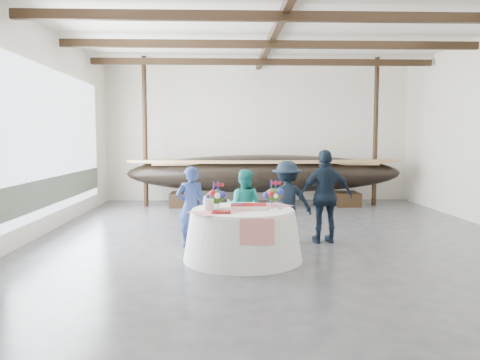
{
  "coord_description": "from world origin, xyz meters",
  "views": [
    {
      "loc": [
        -1.12,
        -9.62,
        2.04
      ],
      "look_at": [
        -0.81,
        -0.4,
        1.23
      ],
      "focal_mm": 35.0,
      "sensor_mm": 36.0,
      "label": 1
    }
  ],
  "objects": [
    {
      "name": "floor",
      "position": [
        0.0,
        0.0,
        0.0
      ],
      "size": [
        10.0,
        12.0,
        0.01
      ],
      "primitive_type": "cube",
      "color": "#3D3D42",
      "rests_on": "ground"
    },
    {
      "name": "pavilion_structure",
      "position": [
        0.0,
        0.79,
        4.0
      ],
      "size": [
        9.8,
        11.76,
        4.5
      ],
      "color": "black",
      "rests_on": "ground"
    },
    {
      "name": "open_bay",
      "position": [
        -4.95,
        1.0,
        1.83
      ],
      "size": [
        0.03,
        7.0,
        3.2
      ],
      "color": "silver",
      "rests_on": "ground"
    },
    {
      "name": "guest_woman_blue",
      "position": [
        -1.76,
        -0.79,
        0.77
      ],
      "size": [
        0.63,
        0.49,
        1.53
      ],
      "primitive_type": "imported",
      "rotation": [
        0.0,
        0.0,
        3.39
      ],
      "color": "navy",
      "rests_on": "ground"
    },
    {
      "name": "wall_left",
      "position": [
        -5.0,
        0.0,
        2.25
      ],
      "size": [
        0.02,
        12.0,
        4.5
      ],
      "primitive_type": "cube",
      "color": "silver",
      "rests_on": "ground"
    },
    {
      "name": "guest_woman_teal",
      "position": [
        -0.73,
        -0.46,
        0.72
      ],
      "size": [
        0.82,
        0.71,
        1.45
      ],
      "primitive_type": "imported",
      "rotation": [
        0.0,
        0.0,
        2.89
      ],
      "color": "teal",
      "rests_on": "ground"
    },
    {
      "name": "guest_man_right",
      "position": [
        0.87,
        -0.56,
        0.92
      ],
      "size": [
        1.12,
        0.56,
        1.84
      ],
      "primitive_type": "imported",
      "rotation": [
        0.0,
        0.0,
        3.25
      ],
      "color": "black",
      "rests_on": "ground"
    },
    {
      "name": "banquet_table",
      "position": [
        -0.81,
        -1.8,
        0.43
      ],
      "size": [
        2.02,
        2.02,
        0.86
      ],
      "color": "white",
      "rests_on": "ground"
    },
    {
      "name": "guest_man_left",
      "position": [
        0.13,
        -0.4,
        0.81
      ],
      "size": [
        1.11,
        0.72,
        1.61
      ],
      "primitive_type": "imported",
      "rotation": [
        0.0,
        0.0,
        3.26
      ],
      "color": "black",
      "rests_on": "ground"
    },
    {
      "name": "longboat_display",
      "position": [
        0.12,
        4.57,
        1.0
      ],
      "size": [
        8.38,
        1.68,
        1.57
      ],
      "color": "black",
      "rests_on": "ground"
    },
    {
      "name": "ceiling",
      "position": [
        0.0,
        0.0,
        4.5
      ],
      "size": [
        10.0,
        12.0,
        0.01
      ],
      "primitive_type": "cube",
      "color": "white",
      "rests_on": "wall_back"
    },
    {
      "name": "tabletop_items",
      "position": [
        -0.82,
        -1.67,
        1.01
      ],
      "size": [
        1.84,
        1.54,
        0.4
      ],
      "color": "red",
      "rests_on": "banquet_table"
    },
    {
      "name": "wall_front",
      "position": [
        0.0,
        -6.0,
        2.25
      ],
      "size": [
        10.0,
        0.02,
        4.5
      ],
      "primitive_type": "cube",
      "color": "silver",
      "rests_on": "ground"
    },
    {
      "name": "wall_back",
      "position": [
        0.0,
        6.0,
        2.25
      ],
      "size": [
        10.0,
        0.02,
        4.5
      ],
      "primitive_type": "cube",
      "color": "silver",
      "rests_on": "ground"
    }
  ]
}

